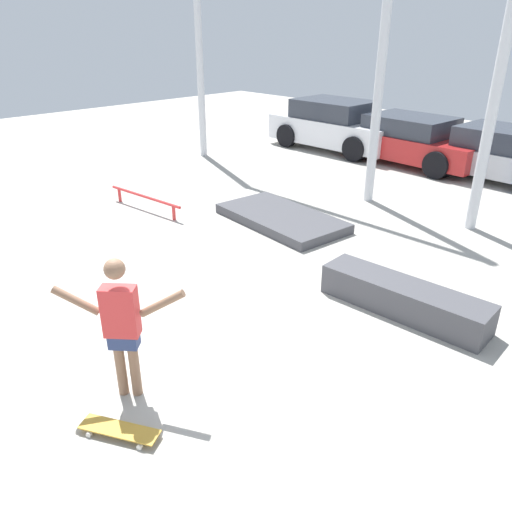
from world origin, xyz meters
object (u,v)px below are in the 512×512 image
at_px(manual_pad, 281,218).
at_px(grind_rail, 145,198).
at_px(parked_car_red, 412,141).
at_px(parked_car_silver, 509,156).
at_px(skateboarder, 122,322).
at_px(parked_car_white, 336,126).
at_px(grind_box, 403,298).
at_px(skateboard, 119,430).

xyz_separation_m(manual_pad, grind_rail, (-2.53, -1.54, 0.17)).
bearing_deg(parked_car_red, manual_pad, -80.98).
bearing_deg(parked_car_silver, manual_pad, -104.73).
height_order(skateboarder, parked_car_red, skateboarder).
bearing_deg(parked_car_silver, parked_car_white, -174.63).
height_order(skateboarder, parked_car_white, skateboarder).
xyz_separation_m(grind_box, manual_pad, (-3.51, 1.31, -0.12)).
bearing_deg(skateboarder, parked_car_silver, 50.06).
distance_m(skateboarder, grind_box, 3.83).
xyz_separation_m(skateboarder, parked_car_red, (-2.99, 10.97, -0.26)).
xyz_separation_m(grind_rail, parked_car_white, (-0.72, 7.52, 0.46)).
bearing_deg(grind_box, skateboarder, -107.95).
bearing_deg(parked_car_white, grind_rail, -84.73).
xyz_separation_m(grind_box, parked_car_white, (-6.76, 7.29, 0.51)).
distance_m(grind_box, manual_pad, 3.75).
xyz_separation_m(skateboard, parked_car_silver, (-0.88, 11.55, 0.57)).
relative_size(grind_box, grind_rail, 1.06).
relative_size(grind_box, parked_car_silver, 0.57).
relative_size(parked_car_white, parked_car_silver, 1.04).
distance_m(skateboard, manual_pad, 6.00).
bearing_deg(grind_rail, grind_box, 2.19).
relative_size(skateboarder, parked_car_white, 0.38).
distance_m(grind_rail, parked_car_red, 7.85).
height_order(grind_rail, parked_car_white, parked_car_white).
distance_m(skateboarder, skateboard, 1.04).
relative_size(manual_pad, grind_rail, 1.20).
bearing_deg(parked_car_white, grind_box, -47.38).
xyz_separation_m(skateboard, grind_rail, (-5.33, 3.76, 0.20)).
distance_m(manual_pad, grind_rail, 2.97).
xyz_separation_m(skateboarder, manual_pad, (-2.35, 4.90, -0.81)).
bearing_deg(parked_car_red, skateboarder, -71.77).
distance_m(grind_box, parked_car_red, 8.48).
bearing_deg(grind_rail, skateboarder, -34.54).
bearing_deg(manual_pad, grind_rail, -148.64).
relative_size(manual_pad, parked_car_white, 0.62).
relative_size(skateboarder, parked_car_silver, 0.40).
xyz_separation_m(manual_pad, parked_car_white, (-3.25, 5.98, 0.63)).
relative_size(grind_rail, parked_car_silver, 0.54).
distance_m(manual_pad, parked_car_white, 6.84).
xyz_separation_m(parked_car_red, parked_car_silver, (2.57, 0.18, -0.01)).
relative_size(parked_car_red, parked_car_silver, 1.02).
height_order(skateboard, grind_box, grind_box).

